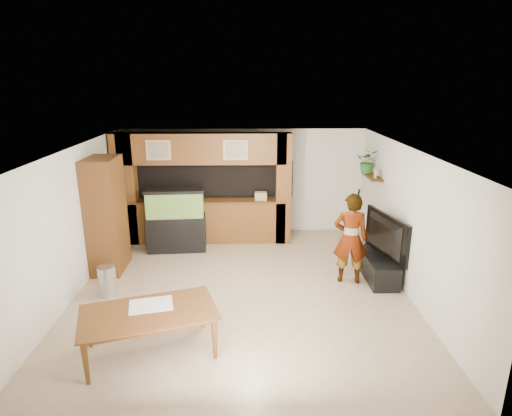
{
  "coord_description": "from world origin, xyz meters",
  "views": [
    {
      "loc": [
        0.11,
        -7.19,
        3.75
      ],
      "look_at": [
        0.27,
        0.6,
        1.4
      ],
      "focal_mm": 30.0,
      "sensor_mm": 36.0,
      "label": 1
    }
  ],
  "objects_px": {
    "person": "(350,239)",
    "pantry_cabinet": "(106,215)",
    "television": "(380,236)",
    "dining_table": "(150,334)",
    "aquarium": "(176,221)"
  },
  "relations": [
    {
      "from": "television",
      "to": "dining_table",
      "type": "relative_size",
      "value": 0.77
    },
    {
      "from": "aquarium",
      "to": "television",
      "type": "xyz_separation_m",
      "value": [
        4.14,
        -1.49,
        0.17
      ]
    },
    {
      "from": "television",
      "to": "dining_table",
      "type": "distance_m",
      "value": 4.62
    },
    {
      "from": "television",
      "to": "dining_table",
      "type": "xyz_separation_m",
      "value": [
        -3.92,
        -2.38,
        -0.54
      ]
    },
    {
      "from": "person",
      "to": "pantry_cabinet",
      "type": "bearing_deg",
      "value": 1.2
    },
    {
      "from": "pantry_cabinet",
      "to": "television",
      "type": "relative_size",
      "value": 1.61
    },
    {
      "from": "pantry_cabinet",
      "to": "aquarium",
      "type": "distance_m",
      "value": 1.62
    },
    {
      "from": "television",
      "to": "person",
      "type": "bearing_deg",
      "value": 91.28
    },
    {
      "from": "pantry_cabinet",
      "to": "television",
      "type": "distance_m",
      "value": 5.38
    },
    {
      "from": "pantry_cabinet",
      "to": "person",
      "type": "xyz_separation_m",
      "value": [
        4.74,
        -0.67,
        -0.28
      ]
    },
    {
      "from": "television",
      "to": "pantry_cabinet",
      "type": "bearing_deg",
      "value": 70.7
    },
    {
      "from": "aquarium",
      "to": "person",
      "type": "bearing_deg",
      "value": -28.84
    },
    {
      "from": "aquarium",
      "to": "person",
      "type": "height_order",
      "value": "person"
    },
    {
      "from": "television",
      "to": "person",
      "type": "height_order",
      "value": "person"
    },
    {
      "from": "dining_table",
      "to": "aquarium",
      "type": "bearing_deg",
      "value": 76.0
    }
  ]
}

